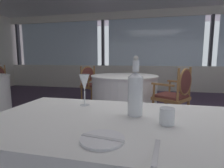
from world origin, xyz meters
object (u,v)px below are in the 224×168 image
(water_tumbler, at_px, (167,116))
(dining_chair_0_0, at_px, (176,92))
(water_bottle, at_px, (135,92))
(dining_chair_0_1, at_px, (91,82))
(side_plate, at_px, (102,139))
(wine_glass, at_px, (84,83))

(water_tumbler, bearing_deg, dining_chair_0_0, 81.34)
(water_bottle, xyz_separation_m, dining_chair_0_1, (-1.35, 3.06, -0.36))
(side_plate, bearing_deg, water_bottle, 74.74)
(water_tumbler, xyz_separation_m, dining_chair_0_1, (-1.52, 3.17, -0.26))
(dining_chair_0_0, bearing_deg, side_plate, 108.77)
(water_bottle, bearing_deg, dining_chair_0_0, 76.04)
(side_plate, height_order, dining_chair_0_0, dining_chair_0_0)
(side_plate, relative_size, water_bottle, 0.53)
(water_tumbler, relative_size, dining_chair_0_0, 0.08)
(water_tumbler, relative_size, dining_chair_0_1, 0.09)
(water_tumbler, height_order, dining_chair_0_1, dining_chair_0_1)
(dining_chair_0_1, bearing_deg, wine_glass, -38.26)
(dining_chair_0_0, bearing_deg, wine_glass, 97.61)
(wine_glass, distance_m, dining_chair_0_1, 3.11)
(wine_glass, xyz_separation_m, dining_chair_0_1, (-1.00, 2.92, -0.38))
(water_tumbler, bearing_deg, water_bottle, 147.36)
(side_plate, relative_size, water_tumbler, 2.18)
(side_plate, xyz_separation_m, wine_glass, (-0.26, 0.48, 0.15))
(dining_chair_0_0, bearing_deg, dining_chair_0_1, 0.00)
(water_tumbler, distance_m, dining_chair_0_0, 2.03)
(water_bottle, xyz_separation_m, dining_chair_0_0, (0.47, 1.88, -0.33))
(water_tumbler, bearing_deg, wine_glass, 154.79)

